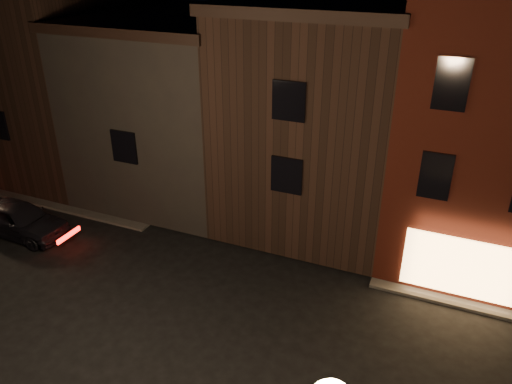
# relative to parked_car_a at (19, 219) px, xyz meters

# --- Properties ---
(ground) EXTENTS (120.00, 120.00, 0.00)m
(ground) POSITION_rel_parked_car_a_xyz_m (9.67, -2.78, -0.77)
(ground) COLOR black
(ground) RESTS_ON ground
(sidewalk_far_left) EXTENTS (30.00, 30.00, 0.12)m
(sidewalk_far_left) POSITION_rel_parked_car_a_xyz_m (-10.33, 17.22, -0.71)
(sidewalk_far_left) COLOR #2D2B28
(sidewalk_far_left) RESTS_ON ground
(corner_building) EXTENTS (6.50, 8.50, 10.50)m
(corner_building) POSITION_rel_parked_car_a_xyz_m (17.67, 6.70, 4.63)
(corner_building) COLOR #45140C
(corner_building) RESTS_ON ground
(row_building_a) EXTENTS (7.30, 10.30, 9.40)m
(row_building_a) POSITION_rel_parked_car_a_xyz_m (11.17, 7.72, 4.07)
(row_building_a) COLOR black
(row_building_a) RESTS_ON ground
(row_building_b) EXTENTS (7.80, 10.30, 8.40)m
(row_building_b) POSITION_rel_parked_car_a_xyz_m (3.92, 7.72, 3.57)
(row_building_b) COLOR black
(row_building_b) RESTS_ON ground
(row_building_c) EXTENTS (7.30, 10.30, 9.90)m
(row_building_c) POSITION_rel_parked_car_a_xyz_m (-3.33, 7.72, 4.32)
(row_building_c) COLOR black
(row_building_c) RESTS_ON ground
(parked_car_a) EXTENTS (4.52, 1.84, 1.54)m
(parked_car_a) POSITION_rel_parked_car_a_xyz_m (0.00, 0.00, 0.00)
(parked_car_a) COLOR black
(parked_car_a) RESTS_ON ground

